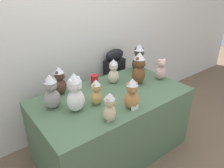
# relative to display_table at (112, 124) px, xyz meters

# --- Properties ---
(ground_plane) EXTENTS (10.00, 10.00, 0.00)m
(ground_plane) POSITION_rel_display_table_xyz_m (0.00, -0.25, -0.35)
(ground_plane) COLOR brown
(wall_back) EXTENTS (7.00, 0.08, 2.60)m
(wall_back) POSITION_rel_display_table_xyz_m (0.00, 0.68, 0.95)
(wall_back) COLOR silver
(wall_back) RESTS_ON ground_plane
(display_table) EXTENTS (1.54, 0.86, 0.71)m
(display_table) POSITION_rel_display_table_xyz_m (0.00, 0.00, 0.00)
(display_table) COLOR #4C6B4C
(display_table) RESTS_ON ground_plane
(instrument_case) EXTENTS (0.29, 0.14, 0.95)m
(instrument_case) POSITION_rel_display_table_xyz_m (0.48, 0.56, 0.13)
(instrument_case) COLOR black
(instrument_case) RESTS_ON ground_plane
(teddy_bear_cocoa) EXTENTS (0.17, 0.16, 0.29)m
(teddy_bear_cocoa) POSITION_rel_display_table_xyz_m (-0.38, 0.33, 0.49)
(teddy_bear_cocoa) COLOR #4C3323
(teddy_bear_cocoa) RESTS_ON display_table
(teddy_bear_snow) EXTENTS (0.19, 0.17, 0.36)m
(teddy_bear_snow) POSITION_rel_display_table_xyz_m (-0.41, -0.03, 0.53)
(teddy_bear_snow) COLOR white
(teddy_bear_snow) RESTS_ON display_table
(teddy_bear_chestnut) EXTENTS (0.19, 0.17, 0.36)m
(teddy_bear_chestnut) POSITION_rel_display_table_xyz_m (0.39, 0.03, 0.53)
(teddy_bear_chestnut) COLOR brown
(teddy_bear_chestnut) RESTS_ON display_table
(teddy_bear_caramel) EXTENTS (0.17, 0.16, 0.29)m
(teddy_bear_caramel) POSITION_rel_display_table_xyz_m (-0.01, -0.29, 0.50)
(teddy_bear_caramel) COLOR #B27A42
(teddy_bear_caramel) RESTS_ON display_table
(teddy_bear_blush) EXTENTS (0.16, 0.15, 0.24)m
(teddy_bear_blush) POSITION_rel_display_table_xyz_m (0.67, -0.04, 0.47)
(teddy_bear_blush) COLOR beige
(teddy_bear_blush) RESTS_ON display_table
(teddy_bear_ash) EXTENTS (0.17, 0.15, 0.32)m
(teddy_bear_ash) POSITION_rel_display_table_xyz_m (-0.55, 0.13, 0.51)
(teddy_bear_ash) COLOR gray
(teddy_bear_ash) RESTS_ON display_table
(teddy_bear_sand) EXTENTS (0.15, 0.14, 0.25)m
(teddy_bear_sand) POSITION_rel_display_table_xyz_m (-0.27, -0.32, 0.48)
(teddy_bear_sand) COLOR #CCB78E
(teddy_bear_sand) RESTS_ON display_table
(teddy_bear_cream) EXTENTS (0.14, 0.12, 0.28)m
(teddy_bear_cream) POSITION_rel_display_table_xyz_m (0.18, 0.21, 0.49)
(teddy_bear_cream) COLOR beige
(teddy_bear_cream) RESTS_ON display_table
(teddy_bear_charcoal) EXTENTS (0.20, 0.20, 0.35)m
(teddy_bear_charcoal) POSITION_rel_display_table_xyz_m (0.62, 0.27, 0.52)
(teddy_bear_charcoal) COLOR #383533
(teddy_bear_charcoal) RESTS_ON display_table
(teddy_bear_honey) EXTENTS (0.14, 0.14, 0.25)m
(teddy_bear_honey) POSITION_rel_display_table_xyz_m (-0.22, -0.05, 0.47)
(teddy_bear_honey) COLOR tan
(teddy_bear_honey) RESTS_ON display_table
(party_cup_red) EXTENTS (0.08, 0.08, 0.11)m
(party_cup_red) POSITION_rel_display_table_xyz_m (-0.01, 0.30, 0.41)
(party_cup_red) COLOR red
(party_cup_red) RESTS_ON display_table
(name_card_front_left) EXTENTS (0.07, 0.02, 0.05)m
(name_card_front_left) POSITION_rel_display_table_xyz_m (-0.01, -0.34, 0.38)
(name_card_front_left) COLOR white
(name_card_front_left) RESTS_ON display_table
(name_card_front_middle) EXTENTS (0.07, 0.01, 0.05)m
(name_card_front_middle) POSITION_rel_display_table_xyz_m (-0.27, -0.34, 0.38)
(name_card_front_middle) COLOR white
(name_card_front_middle) RESTS_ON display_table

